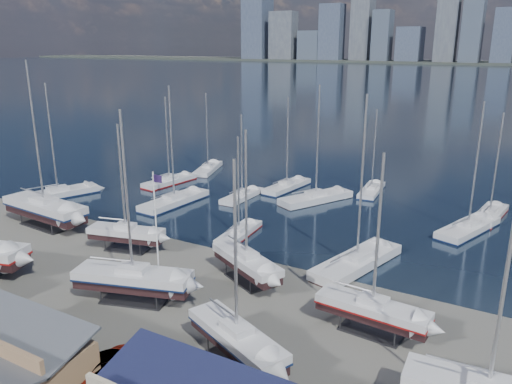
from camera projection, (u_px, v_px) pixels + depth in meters
The scene contains 25 objects.
ground at pixel (154, 286), 45.39m from camera, with size 1400.00×1400.00×0.00m, color #605E59.
water at pixel (492, 80), 303.69m from camera, with size 1400.00×600.00×0.40m, color #1A263C.
sailboat_cradle_0 at pixel (45, 208), 59.82m from camera, with size 12.47×4.34×19.52m.
sailboat_cradle_2 at pixel (126, 233), 52.86m from camera, with size 8.51×4.20×13.57m.
sailboat_cradle_3 at pixel (133, 279), 42.30m from camera, with size 10.55×5.74×16.40m.
sailboat_cradle_4 at pixel (247, 262), 45.81m from camera, with size 8.77×6.10×14.22m.
sailboat_cradle_5 at pixel (237, 338), 33.92m from camera, with size 9.15×5.84×14.50m.
sailboat_cradle_6 at pixel (372, 310), 37.56m from camera, with size 8.76×3.03×14.06m.
sailboat_moored_0 at pixel (58, 195), 71.74m from camera, with size 7.06×11.68×16.90m.
sailboat_moored_1 at pixel (169, 182), 78.48m from camera, with size 4.00×9.81×14.24m.
sailboat_moored_2 at pixel (208, 170), 86.19m from camera, with size 5.30×9.63×14.01m.
sailboat_moored_3 at pixel (174, 202), 68.41m from camera, with size 4.04×11.46×16.82m.
sailboat_moored_4 at pixel (242, 197), 70.96m from camera, with size 2.49×8.37×12.57m.
sailboat_moored_5 at pixel (287, 187), 75.53m from camera, with size 3.93×9.97×14.51m.
sailboat_moored_6 at pixel (239, 234), 57.15m from camera, with size 2.94×8.27×12.12m.
sailboat_moored_7 at pixel (316, 200), 69.62m from camera, with size 7.86×11.34×16.83m.
sailboat_moored_8 at pixel (371, 191), 73.68m from camera, with size 3.16×8.83×12.94m.
sailboat_moored_9 at pixel (357, 264), 49.24m from camera, with size 6.13×12.17×17.71m.
sailboat_moored_10 at pixel (468, 230), 58.37m from camera, with size 6.24×11.06×15.95m.
sailboat_moored_11 at pixel (489, 216), 63.10m from camera, with size 3.88×9.62×13.98m.
car_a at pixel (14, 320), 38.74m from camera, with size 1.53×3.80×1.29m, color gray.
car_b at pixel (40, 327), 37.47m from camera, with size 1.57×4.51×1.49m, color gray.
car_c at pixel (96, 369), 32.64m from camera, with size 2.59×5.62×1.56m, color gray.
car_d at pixel (230, 377), 31.93m from camera, with size 2.05×5.03×1.46m, color gray.
flagpole at pixel (157, 225), 42.86m from camera, with size 0.97×0.12×10.98m.
Camera 1 is at (28.40, -41.07, 21.22)m, focal length 35.00 mm.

